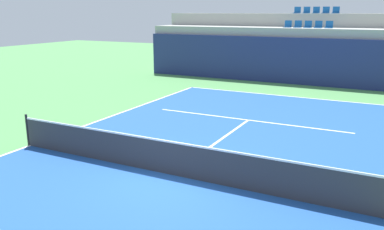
% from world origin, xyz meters
% --- Properties ---
extents(ground_plane, '(80.00, 80.00, 0.00)m').
position_xyz_m(ground_plane, '(0.00, 0.00, 0.00)').
color(ground_plane, '#4C8C4C').
extents(court_surface, '(11.00, 24.00, 0.01)m').
position_xyz_m(court_surface, '(0.00, 0.00, 0.01)').
color(court_surface, '#1E4C99').
rests_on(court_surface, ground_plane).
extents(baseline_far, '(11.00, 0.10, 0.00)m').
position_xyz_m(baseline_far, '(0.00, 11.95, 0.01)').
color(baseline_far, white).
rests_on(baseline_far, court_surface).
extents(sideline_left, '(0.10, 24.00, 0.00)m').
position_xyz_m(sideline_left, '(-5.45, 0.00, 0.01)').
color(sideline_left, white).
rests_on(sideline_left, court_surface).
extents(service_line_far, '(8.26, 0.10, 0.00)m').
position_xyz_m(service_line_far, '(0.00, 6.40, 0.01)').
color(service_line_far, white).
rests_on(service_line_far, court_surface).
extents(centre_service_line, '(0.10, 6.40, 0.00)m').
position_xyz_m(centre_service_line, '(0.00, 3.20, 0.01)').
color(centre_service_line, white).
rests_on(centre_service_line, court_surface).
extents(back_wall, '(20.97, 0.30, 2.84)m').
position_xyz_m(back_wall, '(0.00, 15.88, 1.42)').
color(back_wall, navy).
rests_on(back_wall, ground_plane).
extents(stands_tier_lower, '(20.97, 2.40, 3.38)m').
position_xyz_m(stands_tier_lower, '(0.00, 17.23, 1.69)').
color(stands_tier_lower, '#9E9E99').
rests_on(stands_tier_lower, ground_plane).
extents(stands_tier_upper, '(20.97, 2.40, 4.25)m').
position_xyz_m(stands_tier_upper, '(0.00, 19.63, 2.12)').
color(stands_tier_upper, '#9E9E99').
rests_on(stands_tier_upper, ground_plane).
extents(seating_row_lower, '(2.98, 0.44, 0.44)m').
position_xyz_m(seating_row_lower, '(0.00, 17.32, 3.50)').
color(seating_row_lower, '#145193').
rests_on(seating_row_lower, stands_tier_lower).
extents(seating_row_upper, '(2.98, 0.44, 0.44)m').
position_xyz_m(seating_row_upper, '(0.00, 19.72, 4.37)').
color(seating_row_upper, '#145193').
rests_on(seating_row_upper, stands_tier_upper).
extents(tennis_net, '(11.08, 0.08, 1.07)m').
position_xyz_m(tennis_net, '(0.00, 0.00, 0.51)').
color(tennis_net, black).
rests_on(tennis_net, court_surface).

